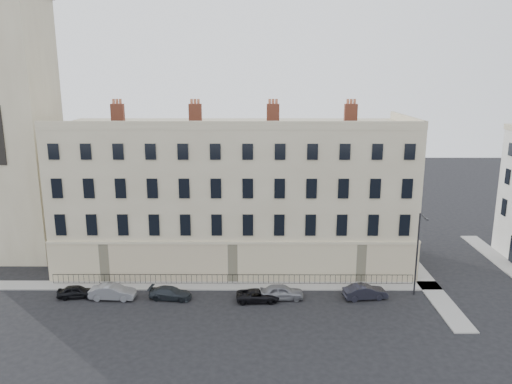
% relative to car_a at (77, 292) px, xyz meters
% --- Properties ---
extents(ground, '(160.00, 160.00, 0.00)m').
position_rel_car_a_xyz_m(ground, '(20.18, -2.50, -0.58)').
color(ground, black).
rests_on(ground, ground).
extents(terrace, '(36.22, 12.22, 17.00)m').
position_rel_car_a_xyz_m(terrace, '(14.21, 9.46, 6.92)').
color(terrace, tan).
rests_on(terrace, ground).
extents(church_tower, '(8.00, 8.13, 44.00)m').
position_rel_car_a_xyz_m(church_tower, '(-9.82, 11.49, 18.08)').
color(church_tower, tan).
rests_on(church_tower, ground).
extents(pavement_terrace, '(48.00, 2.00, 0.12)m').
position_rel_car_a_xyz_m(pavement_terrace, '(10.18, 2.50, -0.52)').
color(pavement_terrace, gray).
rests_on(pavement_terrace, ground).
extents(pavement_east_return, '(2.00, 24.00, 0.12)m').
position_rel_car_a_xyz_m(pavement_east_return, '(33.18, 5.50, -0.52)').
color(pavement_east_return, gray).
rests_on(pavement_east_return, ground).
extents(pavement_adjacent, '(2.00, 20.00, 0.12)m').
position_rel_car_a_xyz_m(pavement_adjacent, '(43.18, 7.50, -0.52)').
color(pavement_adjacent, gray).
rests_on(pavement_adjacent, ground).
extents(railings, '(35.00, 0.04, 0.96)m').
position_rel_car_a_xyz_m(railings, '(14.18, 2.90, -0.03)').
color(railings, black).
rests_on(railings, ground).
extents(car_a, '(3.55, 1.81, 1.16)m').
position_rel_car_a_xyz_m(car_a, '(0.00, 0.00, 0.00)').
color(car_a, black).
rests_on(car_a, ground).
extents(car_b, '(4.19, 1.63, 1.36)m').
position_rel_car_a_xyz_m(car_b, '(3.40, -0.30, 0.10)').
color(car_b, slate).
rests_on(car_b, ground).
extents(car_c, '(4.06, 2.07, 1.13)m').
position_rel_car_a_xyz_m(car_c, '(8.65, -0.27, -0.01)').
color(car_c, '#21272C').
rests_on(car_c, ground).
extents(car_d, '(4.01, 2.01, 1.09)m').
position_rel_car_a_xyz_m(car_d, '(16.64, -0.71, -0.03)').
color(car_d, black).
rests_on(car_d, ground).
extents(car_e, '(4.06, 1.80, 1.36)m').
position_rel_car_a_xyz_m(car_e, '(18.80, -0.25, 0.10)').
color(car_e, gray).
rests_on(car_e, ground).
extents(car_f, '(4.15, 1.96, 1.32)m').
position_rel_car_a_xyz_m(car_f, '(26.41, -0.17, 0.08)').
color(car_f, black).
rests_on(car_f, ground).
extents(streetlamp, '(0.37, 1.70, 7.86)m').
position_rel_car_a_xyz_m(streetlamp, '(31.20, 0.63, 3.78)').
color(streetlamp, '#27272B').
rests_on(streetlamp, ground).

